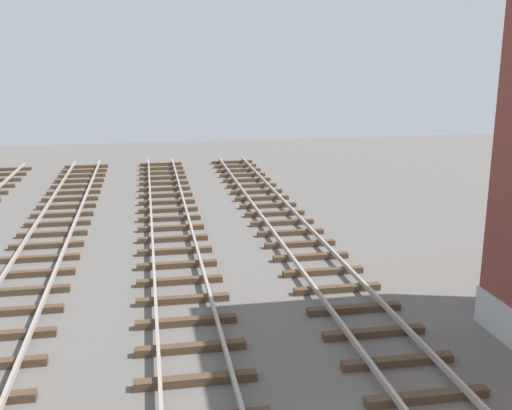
{
  "coord_description": "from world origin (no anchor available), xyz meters",
  "views": [
    {
      "loc": [
        -4.52,
        -6.88,
        6.49
      ],
      "look_at": [
        -1.36,
        10.57,
        2.11
      ],
      "focal_mm": 42.63,
      "sensor_mm": 36.0,
      "label": 1
    }
  ],
  "objects": []
}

